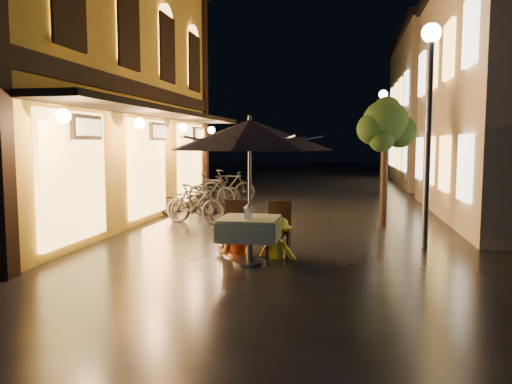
% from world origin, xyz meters
% --- Properties ---
extents(ground, '(90.00, 90.00, 0.00)m').
position_xyz_m(ground, '(0.00, 0.00, 0.00)').
color(ground, black).
rests_on(ground, ground).
extents(west_building, '(5.90, 11.40, 7.40)m').
position_xyz_m(west_building, '(-5.72, 4.00, 3.71)').
color(west_building, gold).
rests_on(west_building, ground).
extents(east_building_far, '(7.30, 10.30, 7.30)m').
position_xyz_m(east_building_far, '(7.49, 18.00, 3.66)').
color(east_building_far, '#9E9680').
rests_on(east_building_far, ground).
extents(street_tree, '(1.43, 1.20, 3.15)m').
position_xyz_m(street_tree, '(2.41, 4.51, 2.42)').
color(street_tree, black).
rests_on(street_tree, ground).
extents(streetlamp_near, '(0.36, 0.36, 4.23)m').
position_xyz_m(streetlamp_near, '(3.00, 2.00, 2.92)').
color(streetlamp_near, '#59595E').
rests_on(streetlamp_near, ground).
extents(streetlamp_far, '(0.36, 0.36, 4.23)m').
position_xyz_m(streetlamp_far, '(3.00, 14.00, 2.92)').
color(streetlamp_far, '#59595E').
rests_on(streetlamp_far, ground).
extents(cafe_table, '(0.99, 0.99, 0.78)m').
position_xyz_m(cafe_table, '(-0.09, 0.18, 0.59)').
color(cafe_table, '#59595E').
rests_on(cafe_table, ground).
extents(patio_umbrella, '(2.74, 2.74, 2.46)m').
position_xyz_m(patio_umbrella, '(-0.09, 0.18, 2.15)').
color(patio_umbrella, '#59595E').
rests_on(patio_umbrella, ground).
extents(cafe_chair_left, '(0.42, 0.42, 0.97)m').
position_xyz_m(cafe_chair_left, '(-0.49, 0.92, 0.54)').
color(cafe_chair_left, black).
rests_on(cafe_chair_left, ground).
extents(cafe_chair_right, '(0.42, 0.42, 0.97)m').
position_xyz_m(cafe_chair_right, '(0.31, 0.92, 0.54)').
color(cafe_chair_right, black).
rests_on(cafe_chair_right, ground).
extents(table_lantern, '(0.16, 0.16, 0.25)m').
position_xyz_m(table_lantern, '(-0.09, 0.04, 0.92)').
color(table_lantern, white).
rests_on(table_lantern, cafe_table).
extents(person_orange, '(0.74, 0.59, 1.49)m').
position_xyz_m(person_orange, '(-0.45, 0.72, 0.74)').
color(person_orange, orange).
rests_on(person_orange, ground).
extents(person_yellow, '(0.99, 0.72, 1.38)m').
position_xyz_m(person_yellow, '(0.32, 0.73, 0.69)').
color(person_yellow, yellow).
rests_on(person_yellow, ground).
extents(bicycle_0, '(1.74, 0.91, 0.87)m').
position_xyz_m(bicycle_0, '(-2.17, 4.19, 0.44)').
color(bicycle_0, black).
rests_on(bicycle_0, ground).
extents(bicycle_1, '(1.71, 0.78, 0.99)m').
position_xyz_m(bicycle_1, '(-2.20, 3.99, 0.50)').
color(bicycle_1, black).
rests_on(bicycle_1, ground).
extents(bicycle_2, '(1.68, 0.85, 0.84)m').
position_xyz_m(bicycle_2, '(-2.80, 5.28, 0.42)').
color(bicycle_2, black).
rests_on(bicycle_2, ground).
extents(bicycle_3, '(1.88, 1.16, 1.09)m').
position_xyz_m(bicycle_3, '(-2.56, 6.84, 0.55)').
color(bicycle_3, black).
rests_on(bicycle_3, ground).
extents(bicycle_4, '(1.92, 0.68, 1.01)m').
position_xyz_m(bicycle_4, '(-2.70, 7.32, 0.50)').
color(bicycle_4, black).
rests_on(bicycle_4, ground).
extents(bicycle_5, '(1.91, 0.75, 1.12)m').
position_xyz_m(bicycle_5, '(-2.42, 8.48, 0.56)').
color(bicycle_5, black).
rests_on(bicycle_5, ground).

